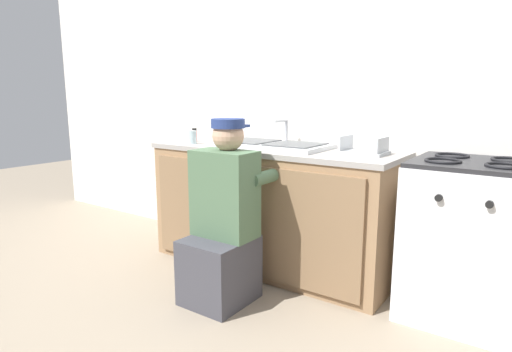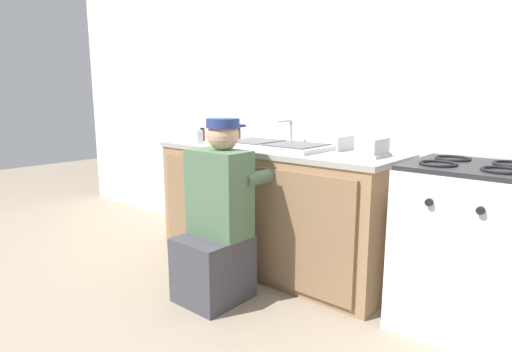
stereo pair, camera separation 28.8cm
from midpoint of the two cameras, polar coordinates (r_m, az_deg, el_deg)
The scene contains 11 objects.
ground_plane at distance 3.02m, azimuth -3.93°, elevation -13.50°, with size 12.00×12.00×0.00m, color gray.
back_wall at distance 3.28m, azimuth 3.05°, elevation 10.92°, with size 6.00×0.10×2.50m, color silver.
counter_cabinet at distance 3.10m, azimuth -0.64°, elevation -4.58°, with size 1.77×0.62×0.84m.
countertop at distance 3.02m, azimuth -0.56°, elevation 3.51°, with size 1.81×0.62×0.03m, color #9E9993.
sink_double_basin at distance 3.01m, azimuth -0.54°, elevation 4.20°, with size 0.80×0.44×0.19m.
stove_range at distance 2.60m, azimuth 23.71°, elevation -7.93°, with size 0.64×0.62×0.91m.
plumber_person at distance 2.60m, azimuth -7.62°, elevation -6.78°, with size 0.42×0.61×1.10m.
dish_rack_tray at distance 2.72m, azimuth 11.24°, elevation 3.38°, with size 0.28×0.22×0.11m.
spice_bottle_pepper at distance 3.46m, azimuth -5.82°, elevation 5.53°, with size 0.04×0.04×0.10m.
spice_bottle_red at distance 3.45m, azimuth -10.61°, elevation 5.38°, with size 0.04×0.04×0.10m.
water_glass at distance 3.28m, azimuth -10.97°, elevation 5.08°, with size 0.06×0.06×0.10m.
Camera 1 is at (1.63, -2.22, 1.24)m, focal length 30.00 mm.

